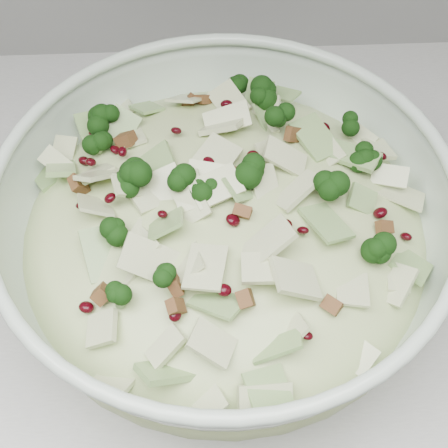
% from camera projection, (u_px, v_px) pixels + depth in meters
% --- Properties ---
extents(counter, '(3.60, 0.60, 0.90)m').
position_uv_depth(counter, '(25.00, 377.00, 1.04)').
color(counter, silver).
rests_on(counter, floor).
extents(mixing_bowl, '(0.49, 0.49, 0.16)m').
position_uv_depth(mixing_bowl, '(224.00, 237.00, 0.57)').
color(mixing_bowl, silver).
rests_on(mixing_bowl, counter).
extents(salad, '(0.50, 0.50, 0.16)m').
position_uv_depth(salad, '(225.00, 220.00, 0.54)').
color(salad, '#BCC98A').
rests_on(salad, mixing_bowl).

